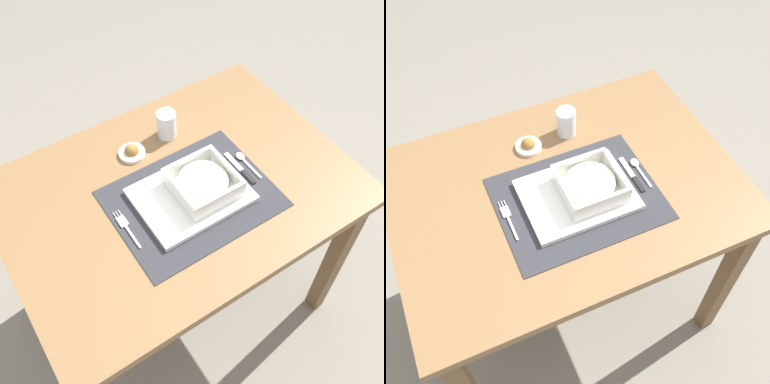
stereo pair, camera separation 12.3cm
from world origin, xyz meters
The scene contains 10 objects.
ground_plane centered at (0.00, 0.00, 0.00)m, with size 6.00×6.00×0.00m, color gray.
dining_table centered at (0.00, 0.00, 0.61)m, with size 0.97×0.70×0.72m.
placemat centered at (0.01, -0.05, 0.72)m, with size 0.44×0.34×0.00m, color #2D2D33.
serving_plate centered at (0.01, -0.05, 0.73)m, with size 0.30×0.23×0.02m, color white.
porridge_bowl centered at (0.05, -0.05, 0.76)m, with size 0.16×0.16×0.06m.
fork centered at (-0.18, -0.04, 0.73)m, with size 0.02×0.14×0.00m.
spoon centered at (0.21, -0.02, 0.73)m, with size 0.02×0.11×0.01m.
butter_knife centered at (0.19, -0.05, 0.73)m, with size 0.01×0.14×0.01m.
drinking_glass centered at (0.08, 0.19, 0.76)m, with size 0.06×0.06×0.09m.
condiment_saucer centered at (-0.04, 0.18, 0.73)m, with size 0.08×0.08×0.04m.
Camera 1 is at (-0.40, -0.68, 1.72)m, focal length 43.07 mm.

